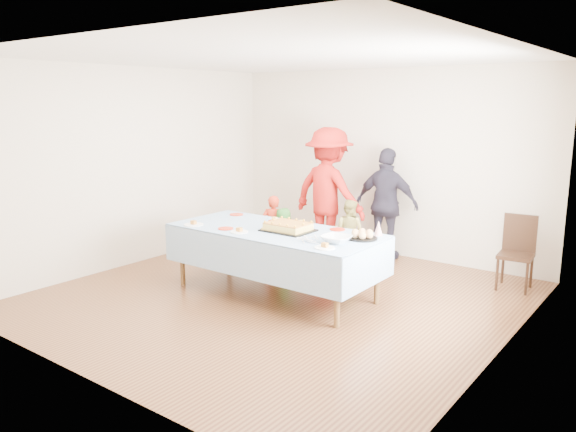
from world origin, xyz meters
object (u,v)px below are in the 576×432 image
party_table (275,234)px  adult_left (329,192)px  dining_chair (517,248)px  birthday_cake (288,227)px

party_table → adult_left: (-0.45, 1.85, 0.21)m
party_table → dining_chair: 2.95m
party_table → birthday_cake: bearing=10.1°
party_table → dining_chair: bearing=41.6°
party_table → birthday_cake: 0.20m
dining_chair → adult_left: bearing=177.0°
dining_chair → adult_left: adult_left is taller
adult_left → birthday_cake: bearing=115.1°
dining_chair → birthday_cake: bearing=-141.7°
dining_chair → adult_left: (-2.65, -0.10, 0.44)m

